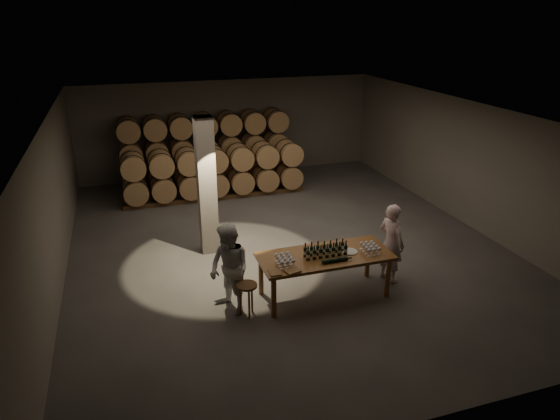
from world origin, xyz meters
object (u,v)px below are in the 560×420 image
object	(u,v)px
bottle_cluster	(326,251)
stool	(247,290)
person_man	(391,243)
notebook_near	(292,271)
person_woman	(229,270)
tasting_table	(325,260)
plate	(350,252)

from	to	relation	value
bottle_cluster	stool	world-z (taller)	bottle_cluster
person_man	stool	bearing A→B (deg)	77.47
bottle_cluster	notebook_near	world-z (taller)	bottle_cluster
notebook_near	person_woman	size ratio (longest dim) A/B	0.15
notebook_near	tasting_table	bearing A→B (deg)	13.48
notebook_near	stool	size ratio (longest dim) A/B	0.41
stool	person_man	xyz separation A→B (m)	(3.18, 0.38, 0.32)
bottle_cluster	stool	xyz separation A→B (m)	(-1.62, -0.18, -0.48)
plate	stool	distance (m)	2.18
plate	stool	size ratio (longest dim) A/B	0.48
bottle_cluster	stool	bearing A→B (deg)	-173.74
notebook_near	plate	bearing A→B (deg)	2.42
person_man	tasting_table	bearing A→B (deg)	76.89
plate	person_man	xyz separation A→B (m)	(1.04, 0.20, -0.06)
tasting_table	notebook_near	distance (m)	0.94
bottle_cluster	plate	xyz separation A→B (m)	(0.52, -0.00, -0.10)
person_man	person_woman	bearing A→B (deg)	73.00
plate	person_woman	world-z (taller)	person_woman
stool	bottle_cluster	bearing A→B (deg)	6.26
person_man	person_woman	xyz separation A→B (m)	(-3.44, -0.14, 0.02)
tasting_table	person_woman	world-z (taller)	person_woman
person_man	plate	bearing A→B (deg)	81.63
plate	stool	xyz separation A→B (m)	(-2.14, -0.18, -0.38)
bottle_cluster	plate	bearing A→B (deg)	-0.25
tasting_table	notebook_near	bearing A→B (deg)	-152.05
bottle_cluster	stool	distance (m)	1.70
notebook_near	person_woman	distance (m)	1.16
person_man	bottle_cluster	bearing A→B (deg)	77.98
plate	person_woman	bearing A→B (deg)	178.49
bottle_cluster	person_woman	bearing A→B (deg)	178.15
stool	person_woman	distance (m)	0.50
stool	person_man	size ratio (longest dim) A/B	0.38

